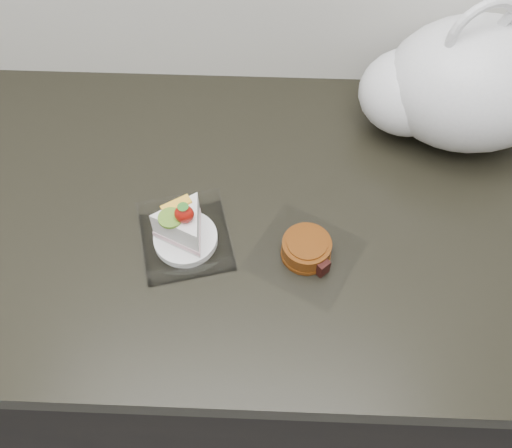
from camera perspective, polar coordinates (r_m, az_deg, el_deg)
counter at (r=1.31m, az=-4.15°, el=-9.86°), size 2.04×0.64×0.90m
cake_tray at (r=0.86m, az=-7.17°, el=-0.84°), size 0.16×0.16×0.10m
mooncake_wrap at (r=0.86m, az=5.10°, el=-2.62°), size 0.20×0.19×0.04m
plastic_bag at (r=1.00m, az=19.81°, el=12.94°), size 0.35×0.27×0.27m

